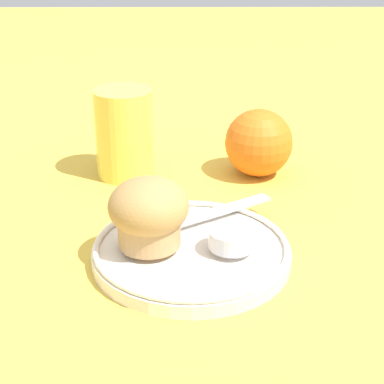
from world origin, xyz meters
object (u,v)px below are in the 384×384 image
(muffin, at_px, (149,212))
(orange_fruit, at_px, (259,143))
(butter_knife, at_px, (205,215))
(juice_glass, at_px, (124,133))

(muffin, bearing_deg, orange_fruit, 59.10)
(muffin, distance_m, butter_knife, 0.09)
(orange_fruit, relative_size, juice_glass, 0.77)
(butter_knife, distance_m, orange_fruit, 0.17)
(muffin, xyz_separation_m, juice_glass, (-0.04, 0.22, 0.00))
(orange_fruit, distance_m, juice_glass, 0.17)
(muffin, relative_size, butter_knife, 0.54)
(muffin, height_order, butter_knife, muffin)
(butter_knife, relative_size, orange_fruit, 1.69)
(butter_knife, bearing_deg, muffin, -166.24)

